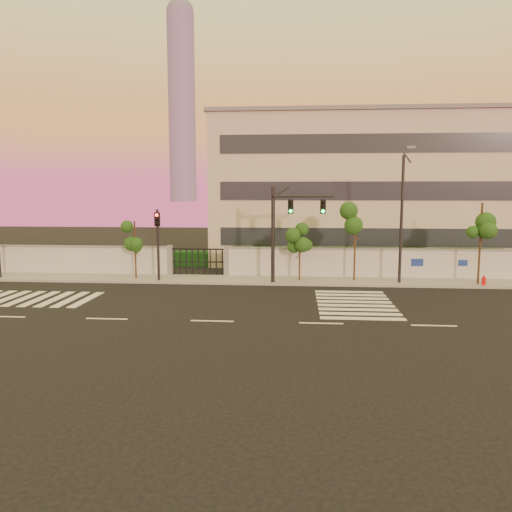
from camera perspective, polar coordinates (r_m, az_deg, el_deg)
The scene contains 15 objects.
ground at distance 23.30m, azimuth -5.04°, elevation -7.43°, with size 120.00×120.00×0.00m, color black.
sidewalk at distance 33.44m, azimuth -2.04°, elevation -2.74°, with size 60.00×3.00×0.15m, color gray.
perimeter_wall at distance 34.75m, azimuth -1.59°, elevation -0.69°, with size 60.00×0.36×2.20m.
hedge_row at distance 37.39m, azimuth 0.48°, elevation -0.51°, with size 41.00×4.25×1.80m.
institutional_building at distance 44.49m, azimuth 11.38°, elevation 7.50°, with size 24.40×12.40×12.25m.
distant_skyscraper at distance 314.97m, azimuth -8.50°, elevation 17.53°, with size 16.00×16.00×118.00m.
road_markings at distance 27.17m, azimuth -7.01°, elevation -5.29°, with size 57.00×7.62×0.02m.
street_tree_c at distance 34.24m, azimuth -13.64°, elevation 2.14°, with size 1.36×1.08×4.00m.
street_tree_d at distance 32.74m, azimuth 5.06°, elevation 1.72°, with size 1.45×1.16×3.71m.
street_tree_e at distance 33.19m, azimuth 11.32°, elevation 3.35°, with size 1.51×1.20×5.02m.
street_tree_f at distance 34.27m, azimuth 24.36°, elevation 3.23°, with size 1.61×1.28×5.24m.
traffic_signal_main at distance 31.69m, azimuth 3.39°, elevation 3.78°, with size 3.96×0.53×6.27m.
traffic_signal_secondary at distance 33.11m, azimuth -11.17°, elevation 2.21°, with size 0.37×0.35×4.80m.
streetlight_east at distance 32.69m, azimuth 16.38°, elevation 4.80°, with size 0.51×2.07×8.59m.
fire_hydrant at distance 34.14m, azimuth 24.58°, elevation -2.69°, with size 0.30×0.28×0.75m.
Camera 1 is at (3.82, -22.20, 5.93)m, focal length 35.00 mm.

